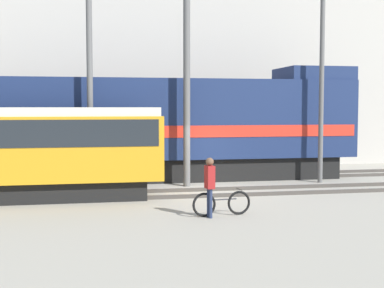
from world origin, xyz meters
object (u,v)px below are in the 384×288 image
(freight_locomotive, at_px, (157,127))
(utility_pole_center, at_px, (187,87))
(bicycle, at_px, (222,204))
(streetcar, at_px, (25,147))
(utility_pole_right, at_px, (322,85))
(utility_pole_left, at_px, (90,96))
(person, at_px, (210,181))

(freight_locomotive, bearing_deg, utility_pole_center, -65.87)
(bicycle, bearing_deg, freight_locomotive, 96.30)
(streetcar, height_order, utility_pole_center, utility_pole_center)
(streetcar, height_order, utility_pole_right, utility_pole_right)
(bicycle, height_order, utility_pole_left, utility_pole_left)
(person, relative_size, utility_pole_right, 0.21)
(bicycle, relative_size, person, 1.03)
(streetcar, xyz_separation_m, bicycle, (5.99, -3.88, -1.47))
(utility_pole_center, bearing_deg, person, -94.32)
(streetcar, relative_size, person, 5.30)
(freight_locomotive, relative_size, utility_pole_right, 2.15)
(bicycle, distance_m, utility_pole_center, 7.04)
(person, height_order, utility_pole_left, utility_pole_left)
(utility_pole_right, bearing_deg, person, -135.23)
(freight_locomotive, height_order, bicycle, freight_locomotive)
(utility_pole_left, distance_m, utility_pole_right, 9.63)
(person, distance_m, utility_pole_center, 6.89)
(person, bearing_deg, utility_pole_right, 44.77)
(utility_pole_left, bearing_deg, freight_locomotive, 36.63)
(utility_pole_center, distance_m, utility_pole_right, 5.79)
(bicycle, height_order, person, person)
(utility_pole_center, height_order, utility_pole_right, utility_pole_right)
(utility_pole_right, bearing_deg, streetcar, -169.78)
(freight_locomotive, relative_size, utility_pole_left, 2.44)
(utility_pole_right, bearing_deg, utility_pole_left, 180.00)
(streetcar, xyz_separation_m, utility_pole_left, (2.22, 2.13, 1.82))
(freight_locomotive, distance_m, streetcar, 6.66)
(freight_locomotive, height_order, streetcar, freight_locomotive)
(person, bearing_deg, utility_pole_center, 85.68)
(freight_locomotive, distance_m, utility_pole_right, 7.31)
(person, bearing_deg, streetcar, 143.82)
(freight_locomotive, distance_m, person, 8.45)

